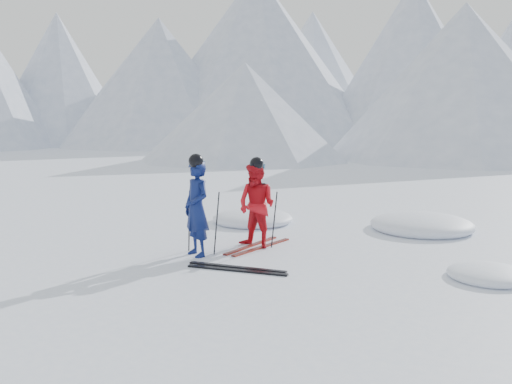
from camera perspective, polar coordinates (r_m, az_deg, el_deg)
The scene contains 12 objects.
ground at distance 8.76m, azimuth 9.32°, elevation -8.51°, with size 160.00×160.00×0.00m, color white.
skier_blue at distance 9.63m, azimuth -6.27°, elevation -1.71°, with size 0.63×0.41×1.72m, color #0D1951.
skier_red at distance 10.21m, azimuth 0.06°, elevation -1.41°, with size 0.78×0.61×1.61m, color red.
pole_blue_left at distance 9.98m, azimuth -7.04°, elevation -3.05°, with size 0.02×0.02×1.14m, color black.
pole_blue_right at distance 9.72m, azimuth -4.17°, elevation -3.30°, with size 0.02×0.02×1.14m, color black.
pole_red_left at distance 10.62m, azimuth -0.57°, elevation -2.52°, with size 0.02×0.02×1.07m, color black.
pole_red_right at distance 10.23m, azimuth 1.93°, elevation -2.93°, with size 0.02×0.02×1.07m, color black.
ski_worn_left at distance 10.43m, azimuth -0.49°, elevation -5.64°, with size 0.09×1.70×0.03m, color black.
ski_worn_right at distance 10.30m, azimuth 0.63°, elevation -5.81°, with size 0.09×1.70×0.03m, color black.
ski_loose_a at distance 8.97m, azimuth -2.01°, elevation -7.92°, with size 0.09×1.70×0.03m, color black.
ski_loose_b at distance 8.79m, azimuth -2.04°, elevation -8.24°, with size 0.09×1.70×0.03m, color black.
snow_lumps at distance 12.08m, azimuth 11.36°, elevation -3.99°, with size 7.06×4.80×0.49m.
Camera 1 is at (3.31, -7.73, 2.46)m, focal length 38.00 mm.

